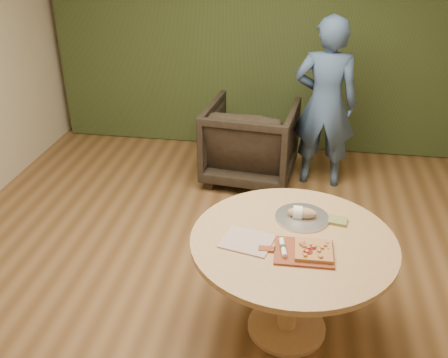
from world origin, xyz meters
The scene contains 12 objects.
room_shell centered at (0.00, 0.00, 1.40)m, with size 5.04×6.04×2.84m.
curtain centered at (0.00, 2.90, 1.40)m, with size 4.80×0.14×2.78m, color #293518.
pedestal_table centered at (0.52, -0.18, 0.61)m, with size 1.29×1.29×0.75m.
pizza_paddle centered at (0.58, -0.32, 0.76)m, with size 0.45×0.29×0.01m.
flatbread_pizza centered at (0.64, -0.32, 0.78)m, with size 0.23×0.23×0.04m.
cutlery_roll centered at (0.46, -0.33, 0.78)m, with size 0.06×0.20×0.03m.
newspaper centered at (0.24, -0.26, 0.76)m, with size 0.30×0.25×0.01m, color silver.
serving_tray centered at (0.57, 0.06, 0.76)m, with size 0.36×0.36×0.02m.
bread_roll centered at (0.56, 0.06, 0.79)m, with size 0.19×0.09×0.09m.
green_packet centered at (0.80, 0.05, 0.76)m, with size 0.12×0.10×0.02m, color brown.
armchair centered at (0.02, 2.00, 0.46)m, with size 0.89×0.84×0.92m, color black.
person_standing centered at (0.74, 2.03, 0.87)m, with size 0.63×0.42×1.73m, color #3B557E.
Camera 1 is at (0.51, -2.77, 2.54)m, focal length 40.00 mm.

